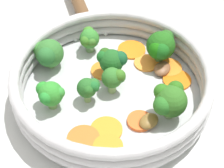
{
  "coord_description": "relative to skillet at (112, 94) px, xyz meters",
  "views": [
    {
      "loc": [
        0.07,
        -0.38,
        0.43
      ],
      "look_at": [
        0.0,
        0.0,
        0.03
      ],
      "focal_mm": 60.0,
      "sensor_mm": 36.0,
      "label": 1
    }
  ],
  "objects": [
    {
      "name": "broccoli_floret_3",
      "position": [
        -0.01,
        0.03,
        0.04
      ],
      "size": [
        0.05,
        0.04,
        0.05
      ],
      "color": "#7E9B56",
      "rests_on": "skillet"
    },
    {
      "name": "carrot_slice_7",
      "position": [
        0.05,
        -0.05,
        0.01
      ],
      "size": [
        0.05,
        0.05,
        0.01
      ],
      "primitive_type": "cylinder",
      "rotation": [
        0.0,
        0.0,
        0.64
      ],
      "color": "orange",
      "rests_on": "skillet"
    },
    {
      "name": "carrot_slice_8",
      "position": [
        0.01,
        -0.1,
        0.01
      ],
      "size": [
        0.06,
        0.06,
        0.01
      ],
      "primitive_type": "cylinder",
      "rotation": [
        0.0,
        0.0,
        3.79
      ],
      "color": "orange",
      "rests_on": "skillet"
    },
    {
      "name": "skillet_rivet_left",
      "position": [
        -0.03,
        0.13,
        0.01
      ],
      "size": [
        0.01,
        0.01,
        0.01
      ],
      "primitive_type": "sphere",
      "color": "#B1B5B7",
      "rests_on": "skillet"
    },
    {
      "name": "broccoli_floret_6",
      "position": [
        0.09,
        -0.03,
        0.04
      ],
      "size": [
        0.05,
        0.05,
        0.06
      ],
      "color": "#83A36C",
      "rests_on": "skillet"
    },
    {
      "name": "skillet_rim_wall",
      "position": [
        0.0,
        0.0,
        0.03
      ],
      "size": [
        0.3,
        0.3,
        0.05
      ],
      "color": "#B6B4B8",
      "rests_on": "skillet"
    },
    {
      "name": "mushroom_piece_0",
      "position": [
        0.07,
        0.05,
        0.01
      ],
      "size": [
        0.03,
        0.04,
        0.01
      ],
      "primitive_type": "ellipsoid",
      "rotation": [
        0.0,
        0.0,
        4.42
      ],
      "color": "brown",
      "rests_on": "skillet"
    },
    {
      "name": "carrot_slice_0",
      "position": [
        0.1,
        0.04,
        0.01
      ],
      "size": [
        0.06,
        0.06,
        0.0
      ],
      "primitive_type": "cylinder",
      "rotation": [
        0.0,
        0.0,
        3.95
      ],
      "color": "orange",
      "rests_on": "skillet"
    },
    {
      "name": "mushroom_piece_1",
      "position": [
        0.06,
        -0.05,
        0.01
      ],
      "size": [
        0.04,
        0.04,
        0.01
      ],
      "primitive_type": "ellipsoid",
      "rotation": [
        0.0,
        0.0,
        0.96
      ],
      "color": "brown",
      "rests_on": "skillet"
    },
    {
      "name": "skillet_rivet_right",
      "position": [
        -0.08,
        0.11,
        0.01
      ],
      "size": [
        0.01,
        0.01,
        0.01
      ],
      "primitive_type": "sphere",
      "color": "#B3B9B7",
      "rests_on": "skillet"
    },
    {
      "name": "broccoli_floret_5",
      "position": [
        -0.08,
        -0.05,
        0.03
      ],
      "size": [
        0.04,
        0.04,
        0.05
      ],
      "color": "#65954A",
      "rests_on": "skillet"
    },
    {
      "name": "broccoli_floret_0",
      "position": [
        -0.11,
        0.03,
        0.04
      ],
      "size": [
        0.05,
        0.05,
        0.05
      ],
      "color": "#669144",
      "rests_on": "skillet"
    },
    {
      "name": "broccoli_floret_2",
      "position": [
        -0.03,
        -0.03,
        0.03
      ],
      "size": [
        0.03,
        0.03,
        0.04
      ],
      "color": "#7FA15B",
      "rests_on": "skillet"
    },
    {
      "name": "carrot_slice_3",
      "position": [
        0.02,
        0.1,
        0.01
      ],
      "size": [
        0.06,
        0.06,
        0.0
      ],
      "primitive_type": "cylinder",
      "rotation": [
        0.0,
        0.0,
        2.78
      ],
      "color": "orange",
      "rests_on": "skillet"
    },
    {
      "name": "skillet_handle",
      "position": [
        -0.1,
        0.2,
        0.02
      ],
      "size": [
        0.1,
        0.17,
        0.02
      ],
      "primitive_type": "cylinder",
      "rotation": [
        1.57,
        0.0,
        3.6
      ],
      "color": "brown",
      "rests_on": "skillet"
    },
    {
      "name": "carrot_slice_1",
      "position": [
        -0.02,
        0.04,
        0.01
      ],
      "size": [
        0.06,
        0.06,
        0.0
      ],
      "primitive_type": "cylinder",
      "rotation": [
        0.0,
        0.0,
        2.28
      ],
      "color": "orange",
      "rests_on": "skillet"
    },
    {
      "name": "skillet",
      "position": [
        0.0,
        0.0,
        0.0
      ],
      "size": [
        0.28,
        0.28,
        0.01
      ],
      "primitive_type": "cylinder",
      "color": "#B2B5B7",
      "rests_on": "ground_plane"
    },
    {
      "name": "carrot_slice_6",
      "position": [
        -0.02,
        -0.1,
        0.01
      ],
      "size": [
        0.06,
        0.06,
        0.01
      ],
      "primitive_type": "cylinder",
      "rotation": [
        0.0,
        0.0,
        1.93
      ],
      "color": "orange",
      "rests_on": "skillet"
    },
    {
      "name": "broccoli_floret_4",
      "position": [
        0.0,
        -0.0,
        0.03
      ],
      "size": [
        0.03,
        0.03,
        0.04
      ],
      "color": "#8AB066",
      "rests_on": "skillet"
    },
    {
      "name": "carrot_slice_5",
      "position": [
        0.04,
        0.07,
        0.01
      ],
      "size": [
        0.05,
        0.05,
        0.0
      ],
      "primitive_type": "cylinder",
      "rotation": [
        0.0,
        0.0,
        3.57
      ],
      "color": "orange",
      "rests_on": "skillet"
    },
    {
      "name": "broccoli_floret_7",
      "position": [
        0.06,
        0.08,
        0.04
      ],
      "size": [
        0.05,
        0.06,
        0.06
      ],
      "color": "#60844A",
      "rests_on": "skillet"
    },
    {
      "name": "broccoli_floret_1",
      "position": [
        -0.05,
        0.09,
        0.03
      ],
      "size": [
        0.03,
        0.04,
        0.04
      ],
      "color": "#648D53",
      "rests_on": "skillet"
    },
    {
      "name": "ground_plane",
      "position": [
        0.0,
        0.0,
        -0.01
      ],
      "size": [
        4.0,
        4.0,
        0.0
      ],
      "primitive_type": "plane",
      "color": "#B9BCB9"
    },
    {
      "name": "carrot_slice_2",
      "position": [
        0.01,
        -0.08,
        0.01
      ],
      "size": [
        0.06,
        0.06,
        0.0
      ],
      "primitive_type": "cylinder",
      "rotation": [
        0.0,
        0.0,
        5.89
      ],
      "color": "orange",
      "rests_on": "skillet"
    },
    {
      "name": "carrot_slice_4",
      "position": [
        0.08,
        0.06,
        0.01
      ],
      "size": [
        0.06,
        0.06,
        0.0
      ],
      "primitive_type": "cylinder",
      "rotation": [
        0.0,
        0.0,
        5.36
      ],
      "color": "orange",
      "rests_on": "skillet"
    }
  ]
}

